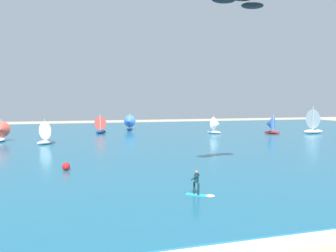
{
  "coord_description": "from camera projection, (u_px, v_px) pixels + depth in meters",
  "views": [
    {
      "loc": [
        -6.16,
        -9.03,
        6.31
      ],
      "look_at": [
        0.59,
        13.86,
        4.63
      ],
      "focal_mm": 36.33,
      "sensor_mm": 36.0,
      "label": 1
    }
  ],
  "objects": [
    {
      "name": "sailboat_mid_left",
      "position": [
        316.0,
        121.0,
        67.1
      ],
      "size": [
        4.63,
        3.93,
        5.4
      ],
      "color": "silver",
      "rests_on": "ocean"
    },
    {
      "name": "sailboat_near_shore",
      "position": [
        216.0,
        125.0,
        66.6
      ],
      "size": [
        3.04,
        3.25,
        3.61
      ],
      "color": "silver",
      "rests_on": "ocean"
    },
    {
      "name": "kitesurfer",
      "position": [
        199.0,
        186.0,
        22.61
      ],
      "size": [
        1.9,
        1.63,
        1.67
      ],
      "color": "#26B2CC",
      "rests_on": "ocean"
    },
    {
      "name": "sailboat_far_right",
      "position": [
        102.0,
        124.0,
        67.7
      ],
      "size": [
        3.29,
        3.46,
        3.85
      ],
      "color": "navy",
      "rests_on": "ocean"
    },
    {
      "name": "ocean",
      "position": [
        106.0,
        139.0,
        58.06
      ],
      "size": [
        160.0,
        90.0,
        0.1
      ],
      "primitive_type": "cube",
      "color": "#1E607F",
      "rests_on": "ground"
    },
    {
      "name": "sailboat_far_left",
      "position": [
        48.0,
        132.0,
        50.44
      ],
      "size": [
        3.34,
        3.31,
        3.77
      ],
      "color": "silver",
      "rests_on": "ocean"
    },
    {
      "name": "sailboat_heeled_over",
      "position": [
        1.0,
        131.0,
        53.28
      ],
      "size": [
        2.59,
        3.07,
        3.61
      ],
      "color": "white",
      "rests_on": "ocean"
    },
    {
      "name": "shoreline_foam",
      "position": [
        184.0,
        251.0,
        14.43
      ],
      "size": [
        86.27,
        2.33,
        0.01
      ],
      "primitive_type": "cube",
      "color": "white",
      "rests_on": "ground"
    },
    {
      "name": "sailboat_mid_right",
      "position": [
        270.0,
        125.0,
        66.86
      ],
      "size": [
        3.15,
        3.35,
        3.72
      ],
      "color": "maroon",
      "rests_on": "ocean"
    },
    {
      "name": "sailboat_anchored_offshore",
      "position": [
        129.0,
        123.0,
        74.92
      ],
      "size": [
        2.98,
        3.33,
        3.75
      ],
      "color": "navy",
      "rests_on": "ocean"
    },
    {
      "name": "kite",
      "position": [
        238.0,
        0.0,
        27.49
      ],
      "size": [
        5.39,
        2.92,
        0.78
      ],
      "color": "black"
    },
    {
      "name": "marker_buoy",
      "position": [
        66.0,
        166.0,
        30.9
      ],
      "size": [
        0.72,
        0.72,
        0.72
      ],
      "primitive_type": "sphere",
      "color": "red",
      "rests_on": "ocean"
    }
  ]
}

